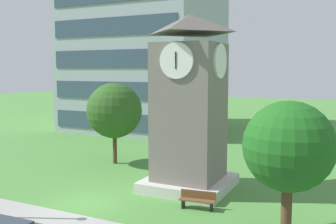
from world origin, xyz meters
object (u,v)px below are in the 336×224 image
object	(u,v)px
clock_tower	(189,113)
tree_by_building	(289,147)
tree_near_tower	(114,111)
park_bench	(198,200)

from	to	relation	value
clock_tower	tree_by_building	bearing A→B (deg)	-35.34
tree_by_building	tree_near_tower	xyz separation A→B (m)	(-13.42, 7.49, 0.12)
clock_tower	tree_by_building	size ratio (longest dim) A/B	1.76
clock_tower	park_bench	world-z (taller)	clock_tower
tree_by_building	park_bench	bearing A→B (deg)	161.91
tree_near_tower	clock_tower	bearing A→B (deg)	-23.27
tree_near_tower	tree_by_building	bearing A→B (deg)	-29.17
park_bench	tree_near_tower	world-z (taller)	tree_near_tower
park_bench	tree_by_building	world-z (taller)	tree_by_building
park_bench	tree_by_building	xyz separation A→B (m)	(4.47, -1.46, 3.34)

